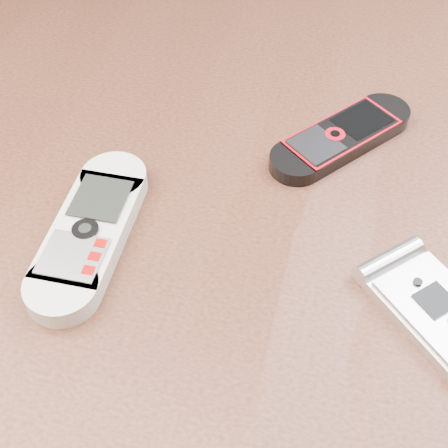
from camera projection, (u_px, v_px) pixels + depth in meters
The scene contains 4 objects.
table at pixel (218, 310), 0.54m from camera, with size 1.20×0.80×0.75m.
nokia_white at pixel (90, 231), 0.45m from camera, with size 0.05×0.16×0.02m, color beige.
nokia_black_red at pixel (342, 137), 0.52m from camera, with size 0.04×0.14×0.01m, color black.
motorola_razr at pixel (436, 309), 0.41m from camera, with size 0.05×0.10×0.02m, color silver.
Camera 1 is at (0.07, -0.29, 1.10)m, focal length 50.00 mm.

